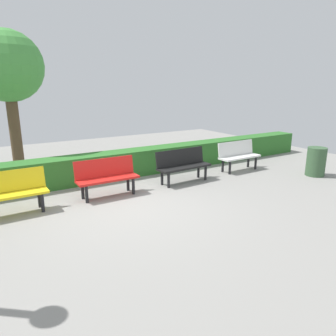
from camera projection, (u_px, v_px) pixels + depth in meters
ground_plane at (127, 203)px, 6.81m from camera, size 17.36×17.36×0.00m
bench_white at (238, 155)px, 9.37m from camera, size 1.36×0.47×0.86m
bench_black at (183, 164)px, 8.23m from camera, size 1.52×0.51×0.86m
bench_red at (107, 176)px, 7.18m from camera, size 1.41×0.46×0.86m
bench_yellow at (6, 191)px, 6.10m from camera, size 1.51×0.48×0.86m
hedge_row at (127, 163)px, 8.83m from camera, size 13.36×0.64×0.72m
tree_near at (7, 68)px, 8.49m from camera, size 1.92×1.92×3.95m
trash_bin at (316, 162)px, 8.82m from camera, size 0.51×0.51×0.81m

